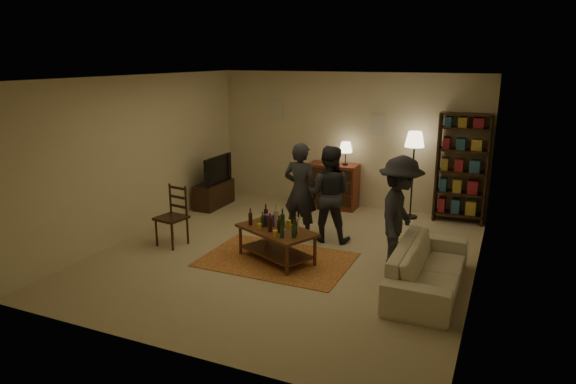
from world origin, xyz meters
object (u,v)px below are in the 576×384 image
Objects in this scene: dining_chair at (174,213)px; person_left at (300,191)px; tv_stand at (214,188)px; bookshelf at (462,167)px; sofa at (428,268)px; coffee_table at (276,233)px; person_by_sofa at (399,215)px; dresser at (333,185)px; person_right at (328,194)px; floor_lamp at (414,145)px.

dining_chair is 0.61× the size of person_left.
tv_stand is 4.84m from bookshelf.
tv_stand reaches higher than sofa.
person_by_sofa is (1.75, 0.32, 0.41)m from coffee_table.
person_left reaches higher than dresser.
person_left is at bearing 2.72° from person_right.
dresser reaches higher than tv_stand.
person_left is (-2.30, 1.16, 0.51)m from sofa.
person_left is at bearing -23.96° from tv_stand.
bookshelf reaches higher than person_left.
floor_lamp is 2.70m from person_by_sofa.
person_by_sofa is at bearing -101.20° from bookshelf.
person_by_sofa is (0.31, -2.63, -0.56)m from floor_lamp.
person_left is at bearing -139.29° from bookshelf.
person_right is (0.41, 1.14, 0.37)m from coffee_table.
tv_stand is 0.51× the size of sofa.
coffee_table is at bearing -126.74° from bookshelf.
dining_chair is 0.59× the size of person_by_sofa.
person_right is (2.23, 1.19, 0.28)m from dining_chair.
person_right is (-1.03, -1.81, -0.60)m from floor_lamp.
sofa is 2.63m from person_left.
dining_chair is at bearing -75.07° from tv_stand.
tv_stand is at bearing -157.93° from dresser.
person_right is at bearing -18.84° from tv_stand.
person_by_sofa reaches higher than dresser.
dresser is 2.50m from bookshelf.
bookshelf is (2.30, 3.08, 0.60)m from coffee_table.
bookshelf is 0.97× the size of sofa.
person_by_sofa is (3.57, 0.37, 0.31)m from dining_chair.
person_right is at bearing 36.78° from dining_chair.
person_right reaches higher than dresser.
person_right reaches higher than dining_chair.
sofa is at bearing -131.44° from person_by_sofa.
tv_stand is 0.78× the size of dresser.
sofa is 1.30× the size of person_right.
person_right reaches higher than sofa.
bookshelf is 2.71m from person_right.
coffee_table is 0.84× the size of person_left.
coffee_table is at bearing 96.22° from person_left.
dining_chair is 0.60× the size of floor_lamp.
tv_stand is at bearing 138.68° from coffee_table.
dresser is 3.93m from sofa.
floor_lamp reaches higher than tv_stand.
floor_lamp is at bearing -2.29° from dresser.
person_by_sofa reaches higher than person_left.
person_right is at bearing -119.73° from floor_lamp.
coffee_table is at bearing 99.27° from person_by_sofa.
person_by_sofa is at bearing -23.20° from tv_stand.
bookshelf reaches higher than person_by_sofa.
bookshelf is at bearing -0.82° from sofa.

